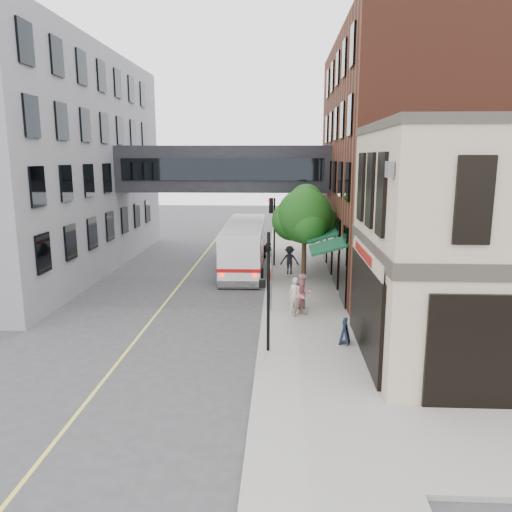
# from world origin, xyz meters

# --- Properties ---
(ground) EXTENTS (120.00, 120.00, 0.00)m
(ground) POSITION_xyz_m (0.00, 0.00, 0.00)
(ground) COLOR #38383A
(ground) RESTS_ON ground
(sidewalk_main) EXTENTS (4.00, 60.00, 0.15)m
(sidewalk_main) POSITION_xyz_m (2.00, 14.00, 0.07)
(sidewalk_main) COLOR gray
(sidewalk_main) RESTS_ON ground
(corner_building) EXTENTS (10.19, 8.12, 8.45)m
(corner_building) POSITION_xyz_m (8.97, 2.00, 4.21)
(corner_building) COLOR #C2B294
(corner_building) RESTS_ON ground
(brick_building) EXTENTS (13.76, 18.00, 14.00)m
(brick_building) POSITION_xyz_m (9.98, 15.00, 6.99)
(brick_building) COLOR #5A291C
(brick_building) RESTS_ON ground
(opposite_building) EXTENTS (14.00, 24.00, 14.00)m
(opposite_building) POSITION_xyz_m (-17.00, 16.00, 7.00)
(opposite_building) COLOR gray
(opposite_building) RESTS_ON ground
(skyway_bridge) EXTENTS (14.00, 3.18, 3.00)m
(skyway_bridge) POSITION_xyz_m (-3.00, 18.00, 6.50)
(skyway_bridge) COLOR black
(skyway_bridge) RESTS_ON ground
(traffic_signal_near) EXTENTS (0.44, 0.22, 4.60)m
(traffic_signal_near) POSITION_xyz_m (0.37, 2.00, 2.98)
(traffic_signal_near) COLOR black
(traffic_signal_near) RESTS_ON sidewalk_main
(traffic_signal_far) EXTENTS (0.53, 0.28, 4.50)m
(traffic_signal_far) POSITION_xyz_m (0.26, 17.00, 3.34)
(traffic_signal_far) COLOR black
(traffic_signal_far) RESTS_ON sidewalk_main
(street_sign_pole) EXTENTS (0.08, 0.75, 3.00)m
(street_sign_pole) POSITION_xyz_m (0.39, 7.00, 1.93)
(street_sign_pole) COLOR gray
(street_sign_pole) RESTS_ON sidewalk_main
(street_tree) EXTENTS (3.80, 3.20, 5.60)m
(street_tree) POSITION_xyz_m (2.19, 13.22, 3.91)
(street_tree) COLOR #382619
(street_tree) RESTS_ON sidewalk_main
(lane_marking) EXTENTS (0.12, 40.00, 0.01)m
(lane_marking) POSITION_xyz_m (-5.00, 10.00, 0.01)
(lane_marking) COLOR #D8CC4C
(lane_marking) RESTS_ON ground
(bus) EXTENTS (2.80, 11.10, 2.98)m
(bus) POSITION_xyz_m (-1.55, 16.56, 1.67)
(bus) COLOR white
(bus) RESTS_ON ground
(pedestrian_a) EXTENTS (0.72, 0.61, 1.67)m
(pedestrian_a) POSITION_xyz_m (1.52, 6.66, 0.99)
(pedestrian_a) COLOR silver
(pedestrian_a) RESTS_ON sidewalk_main
(pedestrian_b) EXTENTS (1.19, 1.12, 1.95)m
(pedestrian_b) POSITION_xyz_m (1.87, 6.29, 1.12)
(pedestrian_b) COLOR #CE8589
(pedestrian_b) RESTS_ON sidewalk_main
(pedestrian_c) EXTENTS (1.17, 0.72, 1.76)m
(pedestrian_c) POSITION_xyz_m (1.39, 14.50, 1.03)
(pedestrian_c) COLOR black
(pedestrian_c) RESTS_ON sidewalk_main
(newspaper_box) EXTENTS (0.55, 0.52, 0.90)m
(newspaper_box) POSITION_xyz_m (1.75, 7.36, 0.60)
(newspaper_box) COLOR #155E2D
(newspaper_box) RESTS_ON sidewalk_main
(sandwich_board) EXTENTS (0.47, 0.61, 0.97)m
(sandwich_board) POSITION_xyz_m (3.36, 2.88, 0.63)
(sandwich_board) COLOR black
(sandwich_board) RESTS_ON sidewalk_main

